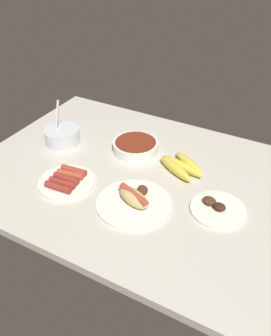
{
  "coord_description": "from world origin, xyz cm",
  "views": [
    {
      "loc": [
        -53.01,
        95.01,
        81.28
      ],
      "look_at": [
        -0.9,
        0.14,
        3.0
      ],
      "focal_mm": 38.81,
      "sensor_mm": 36.0,
      "label": 1
    }
  ],
  "objects": [
    {
      "name": "plate_hotdog_assembled",
      "position": [
        -8.54,
        14.97,
        1.68
      ],
      "size": [
        25.33,
        25.33,
        5.61
      ],
      "color": "white",
      "rests_on": "ground_plane"
    },
    {
      "name": "bowl_chili",
      "position": [
        7.01,
        -14.31,
        2.28
      ],
      "size": [
        18.48,
        18.48,
        4.12
      ],
      "color": "white",
      "rests_on": "ground_plane"
    },
    {
      "name": "banana_bunch",
      "position": [
        -14.77,
        -10.69,
        1.81
      ],
      "size": [
        19.46,
        17.82,
        3.92
      ],
      "color": "gold",
      "rests_on": "ground_plane"
    },
    {
      "name": "plate_grilled_meat",
      "position": [
        -33.81,
        4.42,
        0.81
      ],
      "size": [
        18.27,
        18.27,
        3.5
      ],
      "color": "white",
      "rests_on": "ground_plane"
    },
    {
      "name": "plate_sausages",
      "position": [
        18.29,
        16.77,
        1.21
      ],
      "size": [
        20.52,
        20.52,
        3.44
      ],
      "color": "white",
      "rests_on": "ground_plane"
    },
    {
      "name": "ground_plane",
      "position": [
        0.0,
        0.0,
        -1.5
      ],
      "size": [
        120.0,
        90.0,
        3.0
      ],
      "primitive_type": "cube",
      "color": "beige"
    },
    {
      "name": "bowl_coleslaw",
      "position": [
        37.14,
        -5.17,
        3.48
      ],
      "size": [
        14.74,
        14.74,
        15.98
      ],
      "color": "silver",
      "rests_on": "ground_plane"
    }
  ]
}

